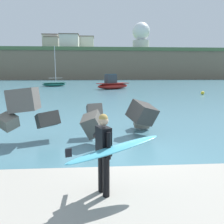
{
  "coord_description": "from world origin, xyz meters",
  "views": [
    {
      "loc": [
        -1.03,
        -8.02,
        2.88
      ],
      "look_at": [
        -0.44,
        0.5,
        1.4
      ],
      "focal_mm": 37.64,
      "sensor_mm": 36.0,
      "label": 1
    }
  ],
  "objects_px": {
    "mooring_buoy_inner": "(203,93)",
    "boat_near_right": "(54,84)",
    "station_building_west": "(70,42)",
    "surfer_with_board": "(107,149)",
    "station_building_annex": "(52,44)",
    "station_building_east": "(51,43)",
    "boat_mid_left": "(112,84)",
    "radar_dome": "(141,36)",
    "station_building_central": "(85,44)"
  },
  "relations": [
    {
      "from": "boat_mid_left",
      "to": "station_building_annex",
      "type": "bearing_deg",
      "value": 108.28
    },
    {
      "from": "mooring_buoy_inner",
      "to": "station_building_east",
      "type": "relative_size",
      "value": 0.07
    },
    {
      "from": "station_building_annex",
      "to": "mooring_buoy_inner",
      "type": "bearing_deg",
      "value": -66.57
    },
    {
      "from": "mooring_buoy_inner",
      "to": "station_building_central",
      "type": "xyz_separation_m",
      "value": [
        -17.47,
        70.51,
        13.8
      ]
    },
    {
      "from": "mooring_buoy_inner",
      "to": "boat_near_right",
      "type": "bearing_deg",
      "value": 139.55
    },
    {
      "from": "station_building_annex",
      "to": "surfer_with_board",
      "type": "bearing_deg",
      "value": -79.49
    },
    {
      "from": "surfer_with_board",
      "to": "station_building_east",
      "type": "xyz_separation_m",
      "value": [
        -18.63,
        98.53,
        13.38
      ]
    },
    {
      "from": "mooring_buoy_inner",
      "to": "radar_dome",
      "type": "xyz_separation_m",
      "value": [
        4.19,
        64.24,
        16.31
      ]
    },
    {
      "from": "station_building_central",
      "to": "station_building_annex",
      "type": "height_order",
      "value": "station_building_central"
    },
    {
      "from": "mooring_buoy_inner",
      "to": "station_building_annex",
      "type": "height_order",
      "value": "station_building_annex"
    },
    {
      "from": "boat_near_right",
      "to": "radar_dome",
      "type": "bearing_deg",
      "value": 60.65
    },
    {
      "from": "boat_near_right",
      "to": "station_building_annex",
      "type": "distance_m",
      "value": 55.37
    },
    {
      "from": "radar_dome",
      "to": "station_building_central",
      "type": "xyz_separation_m",
      "value": [
        -21.66,
        6.27,
        -2.51
      ]
    },
    {
      "from": "boat_near_right",
      "to": "station_building_west",
      "type": "distance_m",
      "value": 46.53
    },
    {
      "from": "station_building_west",
      "to": "radar_dome",
      "type": "bearing_deg",
      "value": 2.74
    },
    {
      "from": "boat_mid_left",
      "to": "station_building_west",
      "type": "xyz_separation_m",
      "value": [
        -12.24,
        52.87,
        13.06
      ]
    },
    {
      "from": "station_building_west",
      "to": "station_building_central",
      "type": "xyz_separation_m",
      "value": [
        5.45,
        7.57,
        0.19
      ]
    },
    {
      "from": "boat_mid_left",
      "to": "mooring_buoy_inner",
      "type": "distance_m",
      "value": 14.69
    },
    {
      "from": "station_building_east",
      "to": "radar_dome",
      "type": "bearing_deg",
      "value": -15.96
    },
    {
      "from": "surfer_with_board",
      "to": "boat_mid_left",
      "type": "bearing_deg",
      "value": 85.73
    },
    {
      "from": "boat_near_right",
      "to": "boat_mid_left",
      "type": "bearing_deg",
      "value": -37.35
    },
    {
      "from": "radar_dome",
      "to": "station_building_central",
      "type": "relative_size",
      "value": 1.4
    },
    {
      "from": "station_building_central",
      "to": "surfer_with_board",
      "type": "bearing_deg",
      "value": -87.42
    },
    {
      "from": "boat_near_right",
      "to": "mooring_buoy_inner",
      "type": "xyz_separation_m",
      "value": [
        21.59,
        -18.4,
        -0.23
      ]
    },
    {
      "from": "surfer_with_board",
      "to": "station_building_east",
      "type": "relative_size",
      "value": 0.31
    },
    {
      "from": "boat_mid_left",
      "to": "station_building_annex",
      "type": "xyz_separation_m",
      "value": [
        -20.22,
        61.21,
        13.2
      ]
    },
    {
      "from": "radar_dome",
      "to": "station_building_annex",
      "type": "distance_m",
      "value": 35.88
    },
    {
      "from": "surfer_with_board",
      "to": "radar_dome",
      "type": "bearing_deg",
      "value": 78.83
    },
    {
      "from": "surfer_with_board",
      "to": "radar_dome",
      "type": "relative_size",
      "value": 0.2
    },
    {
      "from": "boat_near_right",
      "to": "station_building_annex",
      "type": "bearing_deg",
      "value": 99.98
    },
    {
      "from": "boat_near_right",
      "to": "station_building_east",
      "type": "xyz_separation_m",
      "value": [
        -10.26,
        56.15,
        14.21
      ]
    },
    {
      "from": "station_building_west",
      "to": "boat_near_right",
      "type": "bearing_deg",
      "value": -88.29
    },
    {
      "from": "station_building_west",
      "to": "station_building_east",
      "type": "distance_m",
      "value": 14.67
    },
    {
      "from": "boat_mid_left",
      "to": "station_building_west",
      "type": "height_order",
      "value": "station_building_west"
    },
    {
      "from": "boat_mid_left",
      "to": "radar_dome",
      "type": "distance_m",
      "value": 58.34
    },
    {
      "from": "boat_near_right",
      "to": "station_building_west",
      "type": "height_order",
      "value": "station_building_west"
    },
    {
      "from": "radar_dome",
      "to": "station_building_west",
      "type": "bearing_deg",
      "value": -177.26
    },
    {
      "from": "mooring_buoy_inner",
      "to": "station_building_central",
      "type": "distance_m",
      "value": 73.95
    },
    {
      "from": "station_building_central",
      "to": "station_building_east",
      "type": "xyz_separation_m",
      "value": [
        -14.38,
        4.04,
        0.64
      ]
    },
    {
      "from": "surfer_with_board",
      "to": "station_building_annex",
      "type": "relative_size",
      "value": 0.35
    },
    {
      "from": "radar_dome",
      "to": "station_building_east",
      "type": "bearing_deg",
      "value": 164.04
    },
    {
      "from": "radar_dome",
      "to": "station_building_central",
      "type": "bearing_deg",
      "value": 163.85
    },
    {
      "from": "station_building_central",
      "to": "station_building_east",
      "type": "distance_m",
      "value": 14.95
    },
    {
      "from": "radar_dome",
      "to": "station_building_east",
      "type": "xyz_separation_m",
      "value": [
        -36.04,
        10.31,
        -1.87
      ]
    },
    {
      "from": "station_building_central",
      "to": "station_building_east",
      "type": "relative_size",
      "value": 1.09
    },
    {
      "from": "station_building_central",
      "to": "station_building_annex",
      "type": "relative_size",
      "value": 1.23
    },
    {
      "from": "station_building_annex",
      "to": "station_building_east",
      "type": "bearing_deg",
      "value": 106.25
    },
    {
      "from": "boat_near_right",
      "to": "boat_mid_left",
      "type": "height_order",
      "value": "boat_near_right"
    },
    {
      "from": "radar_dome",
      "to": "station_building_annex",
      "type": "height_order",
      "value": "radar_dome"
    },
    {
      "from": "surfer_with_board",
      "to": "station_building_annex",
      "type": "height_order",
      "value": "station_building_annex"
    }
  ]
}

